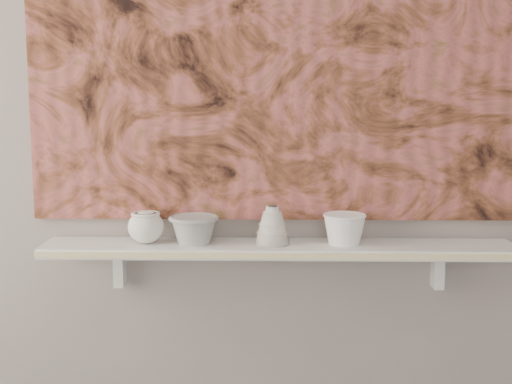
{
  "coord_description": "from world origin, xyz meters",
  "views": [
    {
      "loc": [
        -0.02,
        -0.56,
        1.4
      ],
      "look_at": [
        -0.07,
        1.49,
        1.09
      ],
      "focal_mm": 50.0,
      "sensor_mm": 36.0,
      "label": 1
    }
  ],
  "objects_px": {
    "bowl_grey": "(194,229)",
    "painting": "(279,36)",
    "bell_vessel": "(272,225)",
    "bowl_white": "(344,229)",
    "cup_cream": "(146,227)",
    "shelf": "(278,249)"
  },
  "relations": [
    {
      "from": "bowl_grey",
      "to": "painting",
      "type": "bearing_deg",
      "value": 17.78
    },
    {
      "from": "bell_vessel",
      "to": "bowl_white",
      "type": "xyz_separation_m",
      "value": [
        0.21,
        0.0,
        -0.01
      ]
    },
    {
      "from": "bell_vessel",
      "to": "bowl_white",
      "type": "height_order",
      "value": "bell_vessel"
    },
    {
      "from": "painting",
      "to": "bowl_white",
      "type": "height_order",
      "value": "painting"
    },
    {
      "from": "painting",
      "to": "cup_cream",
      "type": "bearing_deg",
      "value": -168.45
    },
    {
      "from": "bell_vessel",
      "to": "painting",
      "type": "bearing_deg",
      "value": 77.58
    },
    {
      "from": "painting",
      "to": "bowl_grey",
      "type": "bearing_deg",
      "value": -162.22
    },
    {
      "from": "bowl_grey",
      "to": "bowl_white",
      "type": "height_order",
      "value": "bowl_white"
    },
    {
      "from": "bowl_grey",
      "to": "cup_cream",
      "type": "distance_m",
      "value": 0.14
    },
    {
      "from": "bowl_grey",
      "to": "bell_vessel",
      "type": "xyz_separation_m",
      "value": [
        0.23,
        0.0,
        0.01
      ]
    },
    {
      "from": "painting",
      "to": "bell_vessel",
      "type": "height_order",
      "value": "painting"
    },
    {
      "from": "bowl_grey",
      "to": "bell_vessel",
      "type": "bearing_deg",
      "value": 0.0
    },
    {
      "from": "cup_cream",
      "to": "bell_vessel",
      "type": "xyz_separation_m",
      "value": [
        0.38,
        0.0,
        0.01
      ]
    },
    {
      "from": "bell_vessel",
      "to": "bowl_white",
      "type": "distance_m",
      "value": 0.21
    },
    {
      "from": "cup_cream",
      "to": "bowl_grey",
      "type": "bearing_deg",
      "value": 0.0
    },
    {
      "from": "painting",
      "to": "bell_vessel",
      "type": "distance_m",
      "value": 0.56
    },
    {
      "from": "bowl_white",
      "to": "cup_cream",
      "type": "bearing_deg",
      "value": 180.0
    },
    {
      "from": "painting",
      "to": "bowl_white",
      "type": "bearing_deg",
      "value": -22.4
    },
    {
      "from": "painting",
      "to": "cup_cream",
      "type": "distance_m",
      "value": 0.69
    },
    {
      "from": "shelf",
      "to": "bowl_white",
      "type": "height_order",
      "value": "bowl_white"
    },
    {
      "from": "bowl_grey",
      "to": "bowl_white",
      "type": "bearing_deg",
      "value": 0.0
    },
    {
      "from": "cup_cream",
      "to": "bowl_white",
      "type": "distance_m",
      "value": 0.59
    }
  ]
}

